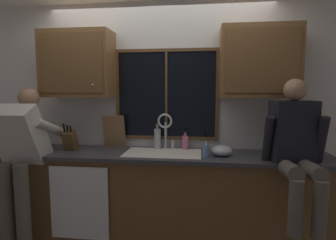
% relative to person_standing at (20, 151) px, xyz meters
% --- Properties ---
extents(back_wall, '(5.96, 0.12, 2.55)m').
position_rel_person_standing_xyz_m(back_wall, '(1.29, 0.70, 0.30)').
color(back_wall, silver).
rests_on(back_wall, floor).
extents(window_glass, '(1.10, 0.02, 0.95)m').
position_rel_person_standing_xyz_m(window_glass, '(1.38, 0.63, 0.55)').
color(window_glass, black).
extents(window_frame_top, '(1.17, 0.02, 0.04)m').
position_rel_person_standing_xyz_m(window_frame_top, '(1.38, 0.62, 1.04)').
color(window_frame_top, brown).
extents(window_frame_bottom, '(1.17, 0.02, 0.04)m').
position_rel_person_standing_xyz_m(window_frame_bottom, '(1.38, 0.62, 0.06)').
color(window_frame_bottom, brown).
extents(window_frame_left, '(0.04, 0.02, 0.95)m').
position_rel_person_standing_xyz_m(window_frame_left, '(0.81, 0.62, 0.55)').
color(window_frame_left, brown).
extents(window_frame_right, '(0.03, 0.02, 0.95)m').
position_rel_person_standing_xyz_m(window_frame_right, '(1.95, 0.62, 0.55)').
color(window_frame_right, brown).
extents(window_mullion_center, '(0.02, 0.02, 0.95)m').
position_rel_person_standing_xyz_m(window_mullion_center, '(1.38, 0.62, 0.55)').
color(window_mullion_center, brown).
extents(lower_cabinet_run, '(3.56, 0.58, 0.88)m').
position_rel_person_standing_xyz_m(lower_cabinet_run, '(1.29, 0.35, -0.53)').
color(lower_cabinet_run, brown).
rests_on(lower_cabinet_run, floor).
extents(countertop, '(3.62, 0.62, 0.04)m').
position_rel_person_standing_xyz_m(countertop, '(1.29, 0.33, -0.07)').
color(countertop, '#38383D').
rests_on(countertop, lower_cabinet_run).
extents(dishwasher_front, '(0.60, 0.02, 0.74)m').
position_rel_person_standing_xyz_m(dishwasher_front, '(0.58, 0.03, -0.52)').
color(dishwasher_front, white).
extents(upper_cabinet_left, '(0.78, 0.36, 0.72)m').
position_rel_person_standing_xyz_m(upper_cabinet_left, '(0.41, 0.47, 0.89)').
color(upper_cabinet_left, brown).
extents(upper_cabinet_right, '(0.78, 0.36, 0.72)m').
position_rel_person_standing_xyz_m(upper_cabinet_right, '(2.35, 0.47, 0.89)').
color(upper_cabinet_right, brown).
extents(sink, '(0.80, 0.46, 0.21)m').
position_rel_person_standing_xyz_m(sink, '(1.38, 0.34, -0.15)').
color(sink, white).
rests_on(sink, lower_cabinet_run).
extents(faucet, '(0.18, 0.09, 0.40)m').
position_rel_person_standing_xyz_m(faucet, '(1.39, 0.52, 0.20)').
color(faucet, silver).
rests_on(faucet, countertop).
extents(person_standing, '(0.53, 0.67, 1.60)m').
position_rel_person_standing_xyz_m(person_standing, '(0.00, 0.00, 0.00)').
color(person_standing, '#595147').
rests_on(person_standing, floor).
extents(person_sitting_on_counter, '(0.54, 0.64, 1.26)m').
position_rel_person_standing_xyz_m(person_sitting_on_counter, '(2.62, 0.07, 0.13)').
color(person_sitting_on_counter, '#595147').
rests_on(person_sitting_on_counter, countertop).
extents(knife_block, '(0.12, 0.18, 0.32)m').
position_rel_person_standing_xyz_m(knife_block, '(0.35, 0.34, 0.05)').
color(knife_block, brown).
rests_on(knife_block, countertop).
extents(cutting_board, '(0.25, 0.10, 0.37)m').
position_rel_person_standing_xyz_m(cutting_board, '(0.79, 0.55, 0.13)').
color(cutting_board, '#997047').
rests_on(cutting_board, countertop).
extents(mixing_bowl, '(0.22, 0.22, 0.11)m').
position_rel_person_standing_xyz_m(mixing_bowl, '(1.99, 0.30, -0.01)').
color(mixing_bowl, '#B7B7BC').
rests_on(mixing_bowl, countertop).
extents(soap_dispenser, '(0.06, 0.07, 0.17)m').
position_rel_person_standing_xyz_m(soap_dispenser, '(1.83, 0.22, 0.01)').
color(soap_dispenser, '#668CCC').
rests_on(soap_dispenser, countertop).
extents(bottle_green_glass, '(0.07, 0.07, 0.20)m').
position_rel_person_standing_xyz_m(bottle_green_glass, '(1.60, 0.55, 0.03)').
color(bottle_green_glass, pink).
rests_on(bottle_green_glass, countertop).
extents(bottle_tall_clear, '(0.07, 0.07, 0.29)m').
position_rel_person_standing_xyz_m(bottle_tall_clear, '(1.29, 0.53, 0.07)').
color(bottle_tall_clear, '#B7B7BC').
rests_on(bottle_tall_clear, countertop).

